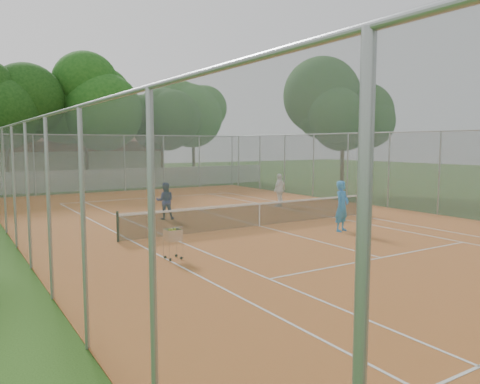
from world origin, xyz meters
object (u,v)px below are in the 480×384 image
clubhouse (60,157)px  ball_hopper (173,243)px  tennis_net (259,214)px  player_near (342,206)px  player_far_left (165,201)px  player_far_right (280,190)px

clubhouse → ball_hopper: bearing=-95.9°
tennis_net → player_near: bearing=-52.4°
player_far_left → ball_hopper: size_ratio=1.69×
tennis_net → player_far_right: bearing=45.2°
tennis_net → clubhouse: size_ratio=0.72×
player_far_left → ball_hopper: (-2.73, -6.95, -0.34)m
player_far_left → player_near: bearing=149.0°
tennis_net → player_far_left: bearing=124.9°
player_far_left → tennis_net: bearing=147.9°
tennis_net → ball_hopper: (-5.32, -3.25, 0.00)m
clubhouse → ball_hopper: size_ratio=16.68×
player_far_left → player_far_right: (6.96, 0.70, 0.06)m
player_near → ball_hopper: size_ratio=2.00×
tennis_net → player_far_right: player_far_right is taller
clubhouse → player_near: (4.05, -31.66, -1.20)m
player_near → ball_hopper: (-7.37, -0.59, -0.49)m
clubhouse → ball_hopper: 32.46m
ball_hopper → player_far_right: bearing=34.8°
clubhouse → player_far_right: size_ratio=9.23×
player_far_right → player_far_left: bearing=-16.3°
player_far_right → ball_hopper: (-9.69, -7.66, -0.40)m
tennis_net → player_far_left: player_far_left is taller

